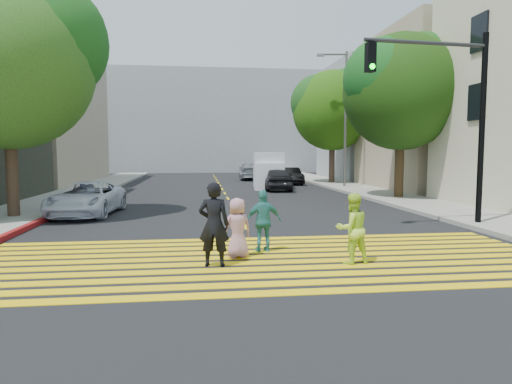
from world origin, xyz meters
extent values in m
plane|color=black|center=(0.00, 0.00, 0.00)|extent=(120.00, 120.00, 0.00)
cube|color=gray|center=(-8.50, 22.00, 0.07)|extent=(3.00, 40.00, 0.15)
cube|color=gray|center=(8.50, 15.00, 0.07)|extent=(3.00, 60.00, 0.15)
cube|color=maroon|center=(-6.90, 6.00, 0.08)|extent=(0.20, 8.00, 0.16)
cube|color=yellow|center=(0.00, -1.20, 0.01)|extent=(13.40, 0.35, 0.01)
cube|color=yellow|center=(0.00, -0.65, 0.01)|extent=(13.40, 0.35, 0.01)
cube|color=yellow|center=(0.00, -0.10, 0.01)|extent=(13.40, 0.35, 0.01)
cube|color=yellow|center=(0.00, 0.45, 0.01)|extent=(13.40, 0.35, 0.01)
cube|color=yellow|center=(0.00, 1.00, 0.01)|extent=(13.40, 0.35, 0.01)
cube|color=yellow|center=(0.00, 1.55, 0.01)|extent=(13.40, 0.35, 0.01)
cube|color=yellow|center=(0.00, 2.10, 0.01)|extent=(13.40, 0.35, 0.01)
cube|color=yellow|center=(0.00, 2.65, 0.01)|extent=(13.40, 0.35, 0.01)
cube|color=yellow|center=(0.00, 3.20, 0.01)|extent=(13.40, 0.35, 0.01)
cube|color=yellow|center=(0.00, 3.75, 0.01)|extent=(13.40, 0.35, 0.01)
cube|color=yellow|center=(0.00, 6.00, 0.01)|extent=(0.12, 1.40, 0.01)
cube|color=yellow|center=(0.00, 9.00, 0.01)|extent=(0.12, 1.40, 0.01)
cube|color=yellow|center=(0.00, 12.00, 0.01)|extent=(0.12, 1.40, 0.01)
cube|color=yellow|center=(0.00, 15.00, 0.01)|extent=(0.12, 1.40, 0.01)
cube|color=yellow|center=(0.00, 18.00, 0.01)|extent=(0.12, 1.40, 0.01)
cube|color=yellow|center=(0.00, 21.00, 0.01)|extent=(0.12, 1.40, 0.01)
cube|color=yellow|center=(0.00, 24.00, 0.01)|extent=(0.12, 1.40, 0.01)
cube|color=yellow|center=(0.00, 27.00, 0.01)|extent=(0.12, 1.40, 0.01)
cube|color=yellow|center=(0.00, 30.00, 0.01)|extent=(0.12, 1.40, 0.01)
cube|color=yellow|center=(0.00, 33.00, 0.01)|extent=(0.12, 1.40, 0.01)
cube|color=yellow|center=(0.00, 36.00, 0.01)|extent=(0.12, 1.40, 0.01)
cube|color=yellow|center=(0.00, 39.00, 0.01)|extent=(0.12, 1.40, 0.01)
cube|color=tan|center=(-16.00, 28.00, 5.00)|extent=(12.00, 16.00, 10.00)
cube|color=tan|center=(15.00, 19.00, 5.00)|extent=(10.00, 10.00, 10.00)
cube|color=gray|center=(15.00, 30.00, 5.00)|extent=(10.00, 10.00, 10.00)
cube|color=gray|center=(0.00, 48.00, 6.00)|extent=(30.00, 8.00, 12.00)
cylinder|color=#4B3428|center=(-8.15, 8.45, 1.56)|extent=(0.45, 0.45, 3.12)
sphere|color=#194B11|center=(-8.15, 8.45, 5.53)|extent=(6.58, 6.58, 6.01)
sphere|color=#18651A|center=(-6.98, 8.85, 6.43)|extent=(4.93, 4.93, 4.51)
cylinder|color=black|center=(8.66, 13.35, 1.55)|extent=(0.49, 0.49, 3.10)
sphere|color=black|center=(8.66, 13.35, 5.44)|extent=(6.24, 6.24, 5.84)
sphere|color=#193B0E|center=(9.80, 13.75, 6.31)|extent=(4.68, 4.68, 4.38)
sphere|color=#0D5015|center=(7.66, 13.07, 6.02)|extent=(4.37, 4.37, 4.09)
cylinder|color=#2D1F19|center=(8.45, 24.60, 1.56)|extent=(0.57, 0.57, 3.12)
sphere|color=#153609|center=(8.45, 24.60, 5.51)|extent=(7.74, 7.74, 5.95)
sphere|color=#174E1A|center=(9.67, 24.43, 6.40)|extent=(5.81, 5.81, 4.46)
sphere|color=#11390E|center=(7.41, 24.80, 6.10)|extent=(5.42, 5.42, 4.17)
imported|color=black|center=(-1.18, 0.84, 0.91)|extent=(0.73, 0.55, 1.82)
imported|color=#C6F43D|center=(1.84, 0.70, 0.78)|extent=(0.85, 0.71, 1.56)
imported|color=#C58A9C|center=(-0.61, 1.55, 0.70)|extent=(0.79, 0.65, 1.40)
imported|color=teal|center=(0.08, 2.11, 0.76)|extent=(0.93, 0.47, 1.53)
imported|color=silver|center=(-5.81, 9.38, 0.64)|extent=(2.45, 4.77, 1.29)
imported|color=black|center=(3.40, 19.73, 0.72)|extent=(1.90, 4.32, 1.45)
imported|color=gray|center=(3.01, 30.77, 0.73)|extent=(2.35, 5.16, 1.46)
imported|color=black|center=(5.32, 24.76, 0.63)|extent=(1.40, 3.83, 1.25)
cube|color=silver|center=(3.18, 21.93, 1.20)|extent=(2.39, 4.96, 2.40)
cube|color=white|center=(2.97, 19.83, 0.86)|extent=(1.93, 1.33, 1.73)
cylinder|color=black|center=(2.24, 20.29, 0.34)|extent=(0.31, 0.69, 0.67)
cylinder|color=black|center=(3.77, 20.14, 0.34)|extent=(0.31, 0.69, 0.67)
cylinder|color=black|center=(2.59, 23.73, 0.34)|extent=(0.31, 0.69, 0.67)
cylinder|color=black|center=(4.11, 23.57, 0.34)|extent=(0.31, 0.69, 0.67)
cylinder|color=black|center=(7.59, 4.95, 3.11)|extent=(0.20, 0.20, 6.21)
cylinder|color=#303032|center=(5.53, 4.78, 5.80)|extent=(4.14, 0.47, 0.12)
cube|color=black|center=(3.67, 4.62, 5.28)|extent=(0.29, 0.29, 0.87)
sphere|color=#02EF10|center=(3.68, 4.48, 4.99)|extent=(0.18, 0.18, 0.17)
cylinder|color=#5E5E5E|center=(8.16, 20.61, 4.49)|extent=(0.18, 0.18, 8.98)
cylinder|color=#5A5A5A|center=(7.27, 20.74, 8.78)|extent=(1.79, 0.38, 0.12)
cube|color=slate|center=(6.48, 20.85, 8.73)|extent=(0.53, 0.29, 0.15)
camera|label=1|loc=(-1.47, -8.84, 2.47)|focal=32.00mm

